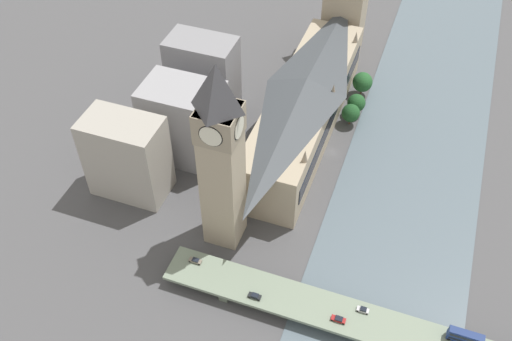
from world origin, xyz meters
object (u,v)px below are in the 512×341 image
at_px(double_decker_bus_mid, 466,337).
at_px(car_northbound_tail, 338,319).
at_px(victoria_tower, 346,3).
at_px(car_southbound_lead, 363,310).
at_px(parliament_hall, 305,106).
at_px(road_bridge, 376,326).
at_px(car_southbound_mid, 255,296).
at_px(car_northbound_mid, 195,261).
at_px(clock_tower, 221,155).

distance_m(double_decker_bus_mid, car_northbound_tail, 37.60).
distance_m(victoria_tower, car_southbound_lead, 152.15).
distance_m(victoria_tower, double_decker_bus_mid, 163.04).
distance_m(parliament_hall, road_bridge, 95.88).
xyz_separation_m(victoria_tower, car_southbound_mid, (-9.22, 151.37, -20.76)).
distance_m(car_southbound_lead, car_southbound_mid, 34.18).
relative_size(parliament_hall, car_northbound_tail, 22.89).
xyz_separation_m(parliament_hall, car_northbound_mid, (14.19, 80.08, -8.45)).
relative_size(parliament_hall, car_southbound_lead, 27.16).
height_order(double_decker_bus_mid, car_southbound_mid, double_decker_bus_mid).
height_order(victoria_tower, road_bridge, victoria_tower).
xyz_separation_m(car_northbound_mid, car_southbound_lead, (-56.84, -0.76, 0.01)).
relative_size(parliament_hall, car_southbound_mid, 24.63).
bearing_deg(double_decker_bus_mid, clock_tower, -11.55).
bearing_deg(car_northbound_mid, double_decker_bus_mid, -179.39).
bearing_deg(clock_tower, parliament_hall, -99.82).
xyz_separation_m(car_northbound_mid, car_northbound_tail, (-50.45, 5.02, 0.00)).
height_order(parliament_hall, car_northbound_mid, parliament_hall).
relative_size(parliament_hall, victoria_tower, 1.83).
bearing_deg(car_northbound_mid, car_southbound_lead, -179.24).
height_order(clock_tower, car_northbound_mid, clock_tower).
bearing_deg(victoria_tower, road_bridge, 107.84).
relative_size(double_decker_bus_mid, car_northbound_tail, 2.31).
height_order(car_northbound_mid, car_northbound_tail, car_northbound_tail).
height_order(double_decker_bus_mid, car_northbound_mid, double_decker_bus_mid).
height_order(clock_tower, car_southbound_lead, clock_tower).
bearing_deg(double_decker_bus_mid, car_northbound_mid, 0.61).
xyz_separation_m(road_bridge, car_southbound_mid, (38.38, 3.50, 1.67)).
relative_size(road_bridge, car_southbound_lead, 36.27).
bearing_deg(double_decker_bus_mid, car_northbound_tail, 9.13).
bearing_deg(car_southbound_lead, double_decker_bus_mid, -179.66).
bearing_deg(road_bridge, car_southbound_mid, 5.21).
distance_m(car_northbound_mid, car_southbound_mid, 24.13).
xyz_separation_m(road_bridge, car_northbound_mid, (61.73, -2.56, 1.65)).
relative_size(double_decker_bus_mid, car_southbound_lead, 2.74).
distance_m(parliament_hall, double_decker_bus_mid, 108.09).
xyz_separation_m(double_decker_bus_mid, car_northbound_mid, (87.52, 0.94, -1.93)).
bearing_deg(clock_tower, car_northbound_tail, 153.79).
bearing_deg(clock_tower, double_decker_bus_mid, 168.45).
xyz_separation_m(clock_tower, car_southbound_mid, (-19.89, 24.18, -33.93)).
bearing_deg(car_southbound_lead, road_bridge, 145.81).
height_order(car_northbound_tail, car_southbound_mid, car_southbound_mid).
bearing_deg(parliament_hall, car_southbound_lead, 118.26).
height_order(clock_tower, double_decker_bus_mid, clock_tower).
xyz_separation_m(clock_tower, car_northbound_tail, (-46.99, 23.13, -33.94)).
distance_m(double_decker_bus_mid, car_northbound_mid, 87.54).
bearing_deg(car_southbound_lead, car_northbound_mid, 0.76).
bearing_deg(car_northbound_mid, clock_tower, -100.82).
height_order(road_bridge, car_southbound_mid, car_southbound_mid).
bearing_deg(car_northbound_tail, double_decker_bus_mid, -170.87).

